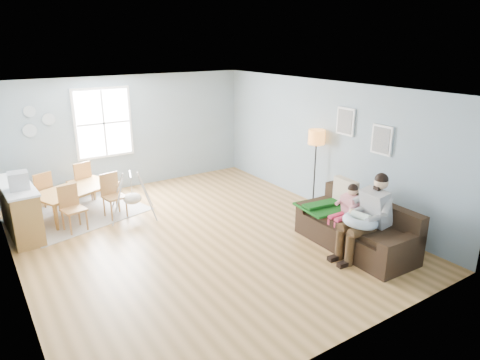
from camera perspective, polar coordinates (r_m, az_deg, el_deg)
room at (r=7.29m, az=-5.88°, el=9.80°), size 8.40×9.40×3.90m
window at (r=10.40m, az=-17.75°, el=7.24°), size 1.32×0.08×1.62m
pictures at (r=8.43m, az=16.06°, el=6.38°), size 0.05×1.34×0.74m
wall_plates at (r=10.09m, az=-25.55°, el=7.06°), size 0.67×0.02×0.66m
sofa at (r=7.78m, az=15.37°, el=-6.55°), size 0.98×2.16×0.86m
green_throw at (r=8.08m, az=11.46°, el=-3.41°), size 1.05×0.89×0.04m
beige_pillow at (r=8.10m, az=13.88°, el=-1.68°), size 0.19×0.54×0.53m
father at (r=7.32m, az=16.67°, el=-4.39°), size 1.04×0.50×1.43m
nursing_pillow at (r=7.24m, az=15.74°, el=-5.29°), size 0.66×0.64×0.23m
infant at (r=7.23m, az=15.57°, el=-4.59°), size 0.19×0.40×0.14m
toddler at (r=7.68m, az=14.13°, el=-3.24°), size 0.57×0.28×0.90m
floor_lamp at (r=9.10m, az=10.13°, el=4.78°), size 0.34×0.34×1.70m
storage_cube at (r=7.99m, az=20.13°, el=-6.78°), size 0.54×0.51×0.51m
rug at (r=9.57m, az=-20.65°, el=-4.28°), size 2.87×2.46×0.01m
dining_table at (r=9.47m, az=-20.84°, el=-2.71°), size 1.85×1.48×0.57m
chair_sw at (r=8.70m, az=-21.57°, el=-3.15°), size 0.47×0.47×0.88m
chair_se at (r=9.10m, az=-16.67°, el=-1.60°), size 0.47×0.47×0.90m
chair_nw at (r=9.76m, az=-24.93°, el=-1.25°), size 0.53×0.53×0.90m
chair_ne at (r=10.10m, az=-20.44°, el=0.09°), size 0.53×0.53×0.93m
counter at (r=8.95m, az=-27.31°, el=-3.40°), size 0.58×1.76×0.97m
monitor at (r=8.44m, az=-27.47°, el=-0.06°), size 0.34×0.32×0.31m
baby_swing at (r=9.00m, az=-14.16°, el=-2.31°), size 1.11×1.12×0.91m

